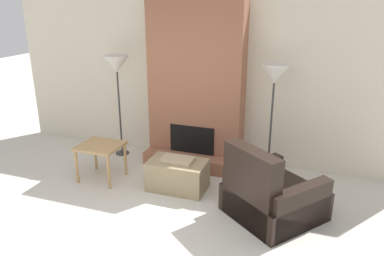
{
  "coord_description": "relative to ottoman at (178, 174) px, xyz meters",
  "views": [
    {
      "loc": [
        1.89,
        -3.02,
        2.64
      ],
      "look_at": [
        0.0,
        2.32,
        0.65
      ],
      "focal_mm": 35.0,
      "sensor_mm": 36.0,
      "label": 1
    }
  ],
  "objects": [
    {
      "name": "floor_lamp_right",
      "position": [
        1.16,
        0.87,
        1.32
      ],
      "size": [
        0.42,
        0.42,
        1.74
      ],
      "color": "#333333",
      "rests_on": "ground_plane"
    },
    {
      "name": "wall_back",
      "position": [
        -0.07,
        1.29,
        1.08
      ],
      "size": [
        6.9,
        0.06,
        2.6
      ],
      "primitive_type": "cube",
      "color": "beige",
      "rests_on": "ground_plane"
    },
    {
      "name": "ground_plane",
      "position": [
        -0.07,
        -1.49,
        -0.22
      ],
      "size": [
        24.0,
        24.0,
        0.0
      ],
      "primitive_type": "plane",
      "color": "beige"
    },
    {
      "name": "floor_lamp_left",
      "position": [
        -1.4,
        0.87,
        1.32
      ],
      "size": [
        0.42,
        0.42,
        1.73
      ],
      "color": "#333333",
      "rests_on": "ground_plane"
    },
    {
      "name": "ottoman",
      "position": [
        0.0,
        0.0,
        0.0
      ],
      "size": [
        0.83,
        0.51,
        0.48
      ],
      "color": "#998460",
      "rests_on": "ground_plane"
    },
    {
      "name": "side_table",
      "position": [
        -1.2,
        -0.09,
        0.25
      ],
      "size": [
        0.62,
        0.57,
        0.56
      ],
      "color": "tan",
      "rests_on": "ground_plane"
    },
    {
      "name": "fireplace",
      "position": [
        -0.07,
        1.02,
        1.01
      ],
      "size": [
        1.52,
        0.71,
        2.6
      ],
      "color": "#935B42",
      "rests_on": "ground_plane"
    },
    {
      "name": "armchair",
      "position": [
        1.35,
        -0.31,
        0.06
      ],
      "size": [
        1.41,
        1.41,
        0.99
      ],
      "rotation": [
        0.0,
        0.0,
        2.48
      ],
      "color": "black",
      "rests_on": "ground_plane"
    }
  ]
}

